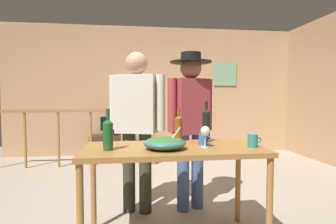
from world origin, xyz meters
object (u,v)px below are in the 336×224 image
Objects in this scene: stair_railing at (101,129)px; person_standing_left at (137,118)px; mug_teal at (253,141)px; person_standing_right at (191,117)px; mug_blue at (203,139)px; serving_table at (173,157)px; framed_picture at (225,74)px; wine_bottle_amber at (179,128)px; wine_bottle_green at (108,134)px; wine_bottle_dark at (206,125)px; flat_screen_tv at (113,124)px; wine_glass at (205,132)px; salad_bowl at (165,143)px; tv_console at (114,146)px.

person_standing_left is (0.60, -2.02, 0.35)m from stair_railing.
stair_railing reaches higher than mug_teal.
person_standing_left is 1.00× the size of person_standing_right.
serving_table is at bearing -168.99° from mug_blue.
wine_bottle_amber is at bearing -115.84° from framed_picture.
wine_bottle_green is 0.80m from mug_blue.
serving_table is at bearing 9.05° from wine_bottle_green.
wine_bottle_dark is 0.21m from mug_blue.
flat_screen_tv is 3.13m from wine_bottle_amber.
stair_railing reaches higher than wine_glass.
person_standing_right is at bearing 97.05° from wine_bottle_dark.
salad_bowl is 0.20× the size of person_standing_left.
flat_screen_tv is 0.29× the size of person_standing_right.
wine_glass is at bearing 68.12° from person_standing_right.
framed_picture is 1.40× the size of wine_bottle_dark.
tv_console is 1.83× the size of flat_screen_tv.
tv_console is 3.49m from salad_bowl.
serving_table is (0.72, -3.24, 0.04)m from flat_screen_tv.
person_standing_left reaches higher than wine_glass.
flat_screen_tv is (-2.42, -0.32, -1.05)m from framed_picture.
framed_picture reaches higher than wine_bottle_amber.
salad_bowl is (-1.78, -3.66, -0.88)m from framed_picture.
serving_table is 4.68× the size of wine_bottle_amber.
mug_teal is at bearing -31.21° from wine_bottle_amber.
person_standing_left is (-0.62, 0.43, 0.04)m from wine_bottle_dark.
mug_teal is at bearing -23.01° from mug_blue.
wine_glass is (1.14, -2.73, 0.28)m from stair_railing.
mug_blue is at bearing -44.31° from wine_bottle_amber.
stair_railing is 2.97m from wine_glass.
wine_bottle_green reaches higher than stair_railing.
wine_bottle_amber is at bearing 151.08° from person_standing_left.
wine_glass reaches higher than tv_console.
wine_glass is 1.60× the size of mug_blue.
tv_console is at bearing 74.96° from stair_railing.
wine_glass is 0.47× the size of wine_bottle_dark.
salad_bowl reaches higher than flat_screen_tv.
salad_bowl reaches higher than tv_console.
mug_teal is (0.64, -0.11, 0.14)m from serving_table.
mug_blue is at bearing 152.26° from person_standing_left.
salad_bowl reaches higher than mug_blue.
framed_picture is 3.92m from mug_teal.
wine_bottle_amber is (0.08, 0.23, 0.21)m from serving_table.
tv_console is 2.44× the size of wine_bottle_dark.
mug_blue is at bearing 9.72° from wine_bottle_green.
person_standing_left reaches higher than wine_bottle_dark.
wine_bottle_green is at bearing 91.63° from person_standing_left.
wine_glass is 0.14m from mug_blue.
tv_console is (-2.42, -0.29, -1.50)m from framed_picture.
mug_blue is at bearing -72.84° from flat_screen_tv.
salad_bowl is (0.64, -3.34, 0.18)m from flat_screen_tv.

